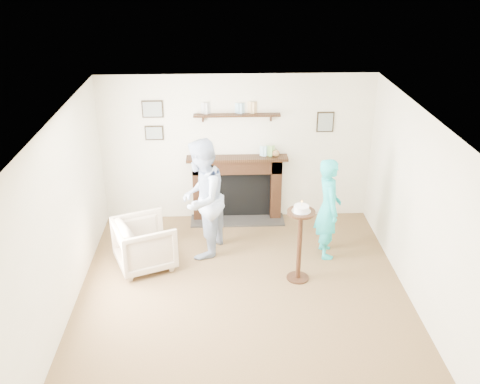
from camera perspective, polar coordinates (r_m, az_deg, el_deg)
name	(u,v)px	position (r m, az deg, el deg)	size (l,w,h in m)	color
ground	(244,301)	(7.31, 0.38, -11.59)	(5.00, 5.00, 0.00)	brown
room_shell	(241,170)	(7.10, 0.15, 2.37)	(4.54, 5.02, 2.52)	#EBE3C7
armchair	(147,265)	(8.17, -9.94, -7.66)	(0.79, 0.81, 0.74)	tan
man	(203,252)	(8.37, -3.94, -6.43)	(0.89, 0.70, 1.84)	silver
woman	(325,253)	(8.43, 9.01, -6.47)	(0.57, 0.37, 1.56)	teal
pedestal_table	(300,232)	(7.40, 6.43, -4.24)	(0.39, 0.39, 1.24)	black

